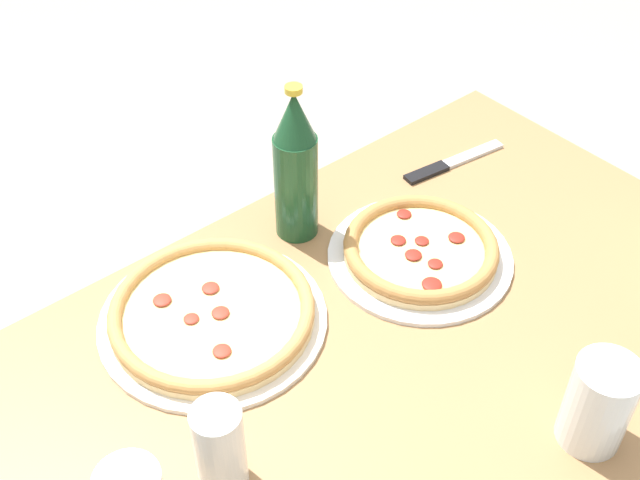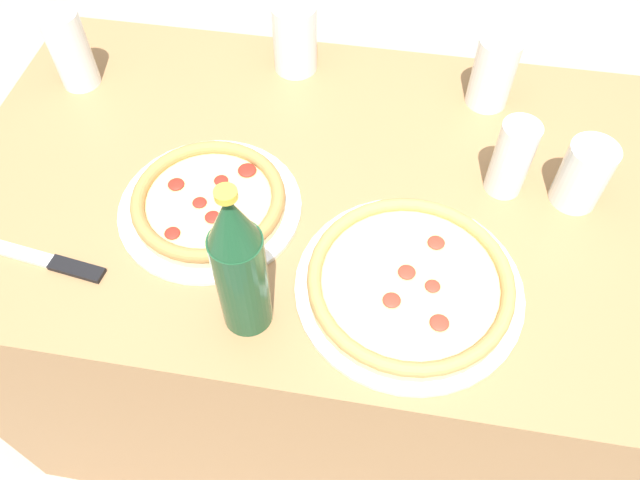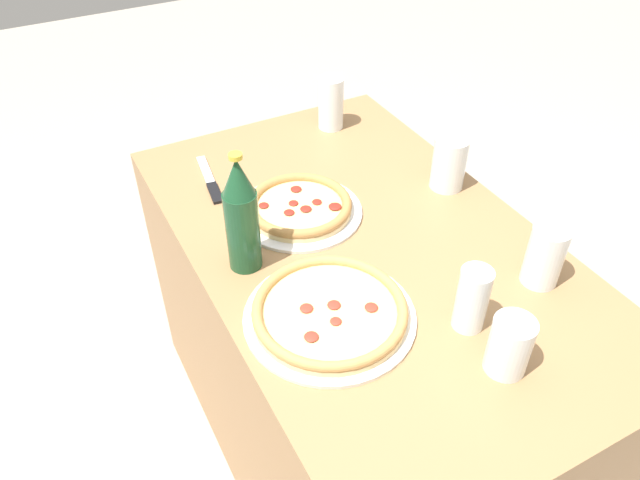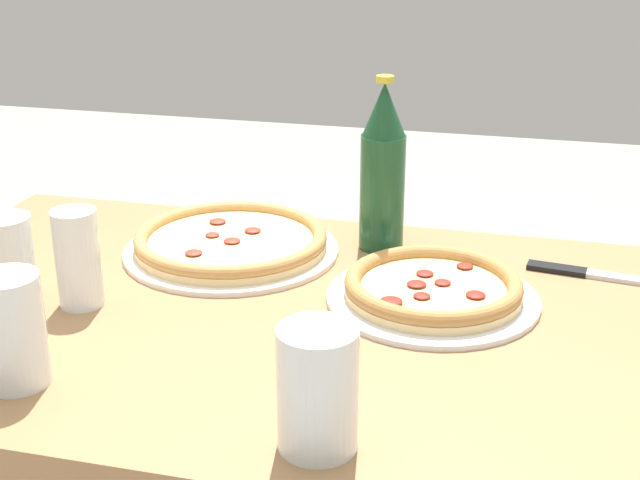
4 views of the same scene
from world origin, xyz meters
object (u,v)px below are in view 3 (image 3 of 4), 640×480
object	(u,v)px
pizza_salami	(330,312)
beer_bottle	(241,216)
glass_lemonade	(331,106)
glass_mango_juice	(544,258)
pizza_margherita	(300,207)
knife	(210,181)
glass_cola	(472,302)
glass_water	(449,165)
glass_orange_juice	(509,346)

from	to	relation	value
pizza_salami	beer_bottle	distance (m)	0.26
glass_lemonade	glass_mango_juice	world-z (taller)	glass_lemonade
pizza_margherita	knife	world-z (taller)	pizza_margherita
pizza_margherita	glass_cola	xyz separation A→B (m)	(0.47, 0.13, 0.04)
pizza_salami	beer_bottle	bearing A→B (deg)	-159.95
glass_water	glass_cola	world-z (taller)	glass_cola
knife	glass_orange_juice	bearing A→B (deg)	18.14
glass_water	glass_lemonade	distance (m)	0.41
glass_orange_juice	glass_mango_juice	distance (m)	0.26
beer_bottle	knife	distance (m)	0.35
pizza_salami	glass_lemonade	world-z (taller)	glass_lemonade
glass_cola	beer_bottle	distance (m)	0.48
pizza_margherita	glass_mango_juice	xyz separation A→B (m)	(0.44, 0.34, 0.04)
pizza_salami	knife	bearing A→B (deg)	-175.60
pizza_salami	knife	world-z (taller)	pizza_salami
pizza_margherita	glass_water	distance (m)	0.38
glass_cola	glass_mango_juice	world-z (taller)	glass_cola
glass_lemonade	knife	size ratio (longest dim) A/B	0.68
glass_orange_juice	beer_bottle	world-z (taller)	beer_bottle
glass_cola	knife	size ratio (longest dim) A/B	0.63
glass_water	glass_orange_juice	distance (m)	0.57
glass_cola	glass_mango_juice	size ratio (longest dim) A/B	1.01
pizza_margherita	glass_mango_juice	distance (m)	0.55
pizza_salami	glass_cola	bearing A→B (deg)	58.85
glass_water	knife	size ratio (longest dim) A/B	0.61
glass_orange_juice	knife	bearing A→B (deg)	-161.86
glass_orange_juice	glass_mango_juice	world-z (taller)	glass_mango_juice
glass_water	glass_cola	size ratio (longest dim) A/B	0.98
glass_water	glass_cola	xyz separation A→B (m)	(0.40, -0.25, 0.00)
glass_water	glass_lemonade	size ratio (longest dim) A/B	0.90
glass_mango_juice	knife	world-z (taller)	glass_mango_juice
pizza_margherita	glass_water	xyz separation A→B (m)	(0.07, 0.37, 0.04)
glass_lemonade	glass_orange_juice	bearing A→B (deg)	-8.86
beer_bottle	glass_orange_juice	bearing A→B (deg)	32.47
pizza_margherita	knife	bearing A→B (deg)	-147.26
glass_mango_juice	glass_lemonade	bearing A→B (deg)	-174.51
glass_water	glass_lemonade	bearing A→B (deg)	-164.25
glass_water	glass_cola	distance (m)	0.47
glass_lemonade	glass_cola	xyz separation A→B (m)	(0.79, -0.14, -0.00)
glass_cola	glass_mango_juice	distance (m)	0.21
glass_lemonade	glass_orange_juice	size ratio (longest dim) A/B	1.29
glass_cola	beer_bottle	xyz separation A→B (m)	(-0.36, -0.31, 0.07)
pizza_margherita	glass_cola	world-z (taller)	glass_cola
glass_lemonade	glass_mango_juice	distance (m)	0.77
pizza_salami	glass_mango_juice	world-z (taller)	glass_mango_juice
pizza_salami	glass_water	world-z (taller)	glass_water
pizza_salami	glass_orange_juice	size ratio (longest dim) A/B	2.93
glass_water	glass_orange_juice	size ratio (longest dim) A/B	1.16
glass_cola	beer_bottle	size ratio (longest dim) A/B	0.50
glass_lemonade	pizza_margherita	bearing A→B (deg)	-38.76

